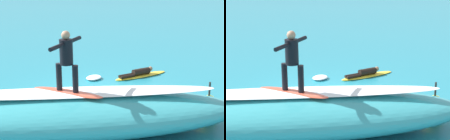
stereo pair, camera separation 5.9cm
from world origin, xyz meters
The scene contains 11 objects.
ground_plane centered at (0.00, 0.00, 0.00)m, with size 120.00×120.00×0.00m, color teal.
wave_crest centered at (0.67, 2.83, 0.59)m, with size 9.60×2.61×1.18m, color teal.
wave_foam_lip centered at (0.67, 2.83, 1.22)m, with size 8.16×0.91×0.08m, color white.
surfboard_riding centered at (0.67, 2.83, 1.23)m, with size 2.10×0.46×0.09m, color #E0563D.
surfer_riding centered at (0.67, 2.83, 2.23)m, with size 0.75×1.45×1.64m.
surfboard_paddling centered at (-1.95, -2.34, 0.03)m, with size 2.45×0.50×0.07m, color yellow.
surfer_paddling centered at (-1.84, -2.28, 0.19)m, with size 1.48×0.91×0.29m.
buoy_marker centered at (-3.59, 1.63, 0.31)m, with size 0.62×0.62×1.06m.
foam_patch_near centered at (0.00, -2.03, 0.07)m, with size 0.69×0.55×0.14m, color white.
foam_patch_mid centered at (0.99, 0.81, 0.09)m, with size 1.06×0.72×0.18m, color white.
foam_patch_far centered at (-2.04, 0.59, 0.04)m, with size 0.89×0.67×0.09m, color white.
Camera 1 is at (-0.13, 12.41, 4.75)m, focal length 60.34 mm.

